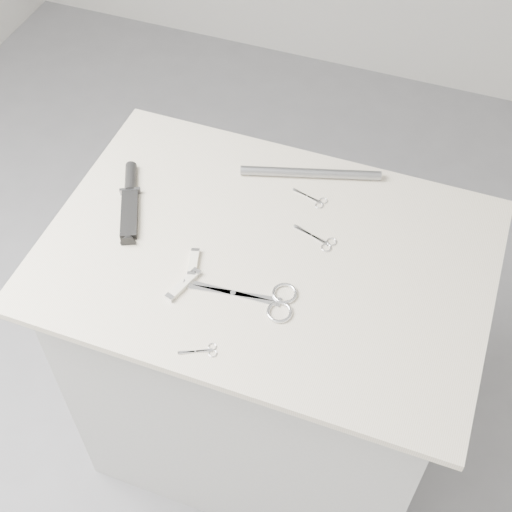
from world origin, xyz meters
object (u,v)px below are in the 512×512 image
(large_shears, at_px, (264,299))
(embroidery_scissors_a, at_px, (321,240))
(tiny_scissors, at_px, (203,351))
(metal_rail, at_px, (311,173))
(sheathed_knife, at_px, (130,197))
(pocket_knife_b, at_px, (194,263))
(plinth, at_px, (265,361))
(pocket_knife_a, at_px, (183,284))
(embroidery_scissors_b, at_px, (314,200))

(large_shears, relative_size, embroidery_scissors_a, 2.28)
(tiny_scissors, bearing_deg, metal_rail, 58.73)
(sheathed_knife, bearing_deg, metal_rail, -84.40)
(sheathed_knife, distance_m, pocket_knife_b, 0.25)
(plinth, height_order, large_shears, large_shears)
(large_shears, xyz_separation_m, pocket_knife_a, (-0.18, -0.03, 0.00))
(embroidery_scissors_a, bearing_deg, tiny_scissors, -93.87)
(embroidery_scissors_b, bearing_deg, plinth, -89.83)
(pocket_knife_b, bearing_deg, sheathed_knife, 43.70)
(metal_rail, bearing_deg, pocket_knife_a, -110.57)
(plinth, distance_m, pocket_knife_b, 0.50)
(large_shears, bearing_deg, pocket_knife_a, -177.96)
(pocket_knife_a, bearing_deg, tiny_scissors, -125.26)
(embroidery_scissors_b, xyz_separation_m, pocket_knife_b, (-0.19, -0.28, 0.00))
(plinth, xyz_separation_m, embroidery_scissors_a, (0.10, 0.07, 0.47))
(embroidery_scissors_b, distance_m, pocket_knife_a, 0.39)
(pocket_knife_b, bearing_deg, tiny_scissors, -167.78)
(plinth, bearing_deg, tiny_scissors, -96.67)
(metal_rail, bearing_deg, tiny_scissors, -95.45)
(tiny_scissors, distance_m, metal_rail, 0.55)
(embroidery_scissors_b, height_order, tiny_scissors, same)
(embroidery_scissors_b, xyz_separation_m, tiny_scissors, (-0.08, -0.48, -0.00))
(large_shears, bearing_deg, embroidery_scissors_b, 81.69)
(plinth, xyz_separation_m, tiny_scissors, (-0.03, -0.29, 0.47))
(embroidery_scissors_b, distance_m, metal_rail, 0.08)
(large_shears, relative_size, metal_rail, 0.71)
(metal_rail, bearing_deg, plinth, -94.12)
(sheathed_knife, xyz_separation_m, pocket_knife_b, (0.22, -0.13, -0.00))
(plinth, relative_size, metal_rail, 2.63)
(embroidery_scissors_a, bearing_deg, metal_rail, 130.69)
(metal_rail, bearing_deg, sheathed_knife, -149.46)
(large_shears, relative_size, sheathed_knife, 1.05)
(tiny_scissors, height_order, metal_rail, metal_rail)
(plinth, height_order, embroidery_scissors_b, embroidery_scissors_b)
(sheathed_knife, xyz_separation_m, pocket_knife_a, (0.22, -0.19, -0.00))
(embroidery_scissors_a, xyz_separation_m, embroidery_scissors_b, (-0.05, 0.12, -0.00))
(plinth, xyz_separation_m, embroidery_scissors_b, (0.05, 0.19, 0.47))
(large_shears, xyz_separation_m, embroidery_scissors_a, (0.06, 0.20, -0.00))
(plinth, height_order, tiny_scissors, tiny_scissors)
(plinth, relative_size, embroidery_scissors_b, 10.03)
(large_shears, height_order, metal_rail, metal_rail)
(embroidery_scissors_a, xyz_separation_m, sheathed_knife, (-0.46, -0.03, 0.01))
(sheathed_knife, bearing_deg, tiny_scissors, -160.11)
(embroidery_scissors_b, bearing_deg, pocket_knife_a, -103.64)
(plinth, bearing_deg, large_shears, -72.73)
(tiny_scissors, xyz_separation_m, pocket_knife_b, (-0.11, 0.20, 0.00))
(large_shears, xyz_separation_m, sheathed_knife, (-0.40, 0.17, 0.01))
(embroidery_scissors_a, height_order, tiny_scissors, same)
(sheathed_knife, bearing_deg, plinth, -121.44)
(embroidery_scissors_a, bearing_deg, pocket_knife_a, -119.98)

